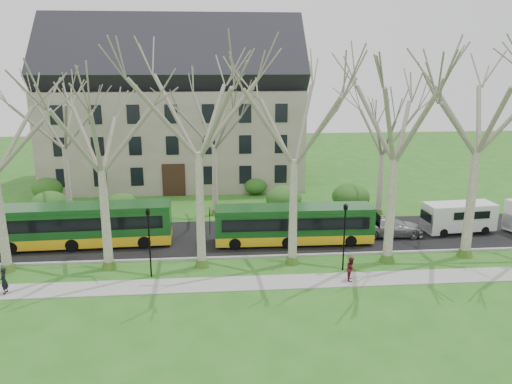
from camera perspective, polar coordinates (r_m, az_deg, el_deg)
The scene contains 15 objects.
ground at distance 32.52m, azimuth -0.98°, elevation -8.55°, with size 120.00×120.00×0.00m, color #25621C.
sidewalk at distance 30.23m, azimuth -0.66°, elevation -10.37°, with size 70.00×2.00×0.06m, color gray.
road at distance 37.61m, azimuth -1.54°, elevation -5.19°, with size 80.00×8.00×0.06m, color black.
curb at distance 33.87m, azimuth -1.15°, elevation -7.44°, with size 80.00×0.25×0.14m, color #A5A39E.
building at distance 54.15m, azimuth -9.18°, elevation 9.52°, with size 26.50×12.20×16.00m.
tree_row_verge at distance 30.72m, azimuth -1.08°, elevation 3.75°, with size 49.00×7.00×14.00m.
tree_row_far at distance 41.37m, azimuth -3.89°, elevation 5.19°, with size 33.00×7.00×12.00m.
lamp_row at distance 30.64m, azimuth -0.88°, elevation -4.87°, with size 36.22×0.22×4.30m.
hedges at distance 45.46m, azimuth -8.05°, elevation -0.50°, with size 30.60×8.60×2.00m.
bus_lead at distance 37.52m, azimuth -19.11°, elevation -3.56°, with size 12.27×2.56×3.07m, color #144619, non-canonical shape.
bus_follow at distance 36.10m, azimuth 4.33°, elevation -3.68°, with size 11.26×2.35×2.82m, color #144619, non-canonical shape.
sedan at distance 38.96m, azimuth 14.97°, elevation -3.80°, with size 2.06×5.07×1.47m, color #9D9DA2.
van_a at distance 41.28m, azimuth 22.18°, elevation -2.76°, with size 5.27×1.92×2.30m, color silver, non-canonical shape.
pedestrian_a at distance 32.01m, azimuth -26.87°, elevation -9.03°, with size 0.56×0.37×1.54m, color black.
pedestrian_b at distance 30.79m, azimuth 10.82°, elevation -8.62°, with size 0.71×0.55×1.45m, color #52121B.
Camera 1 is at (-1.92, -29.78, 12.90)m, focal length 35.00 mm.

